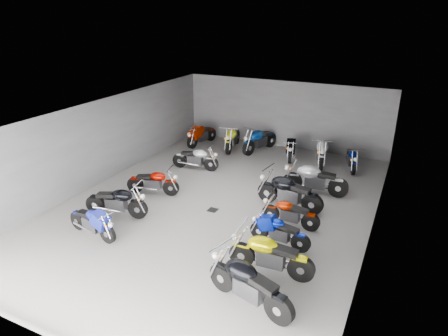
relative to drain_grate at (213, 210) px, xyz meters
The scene contains 22 objects.
ground 0.50m from the drain_grate, 90.00° to the left, with size 14.00×14.00×0.00m, color gray.
wall_back 7.67m from the drain_grate, 90.00° to the left, with size 10.00×0.10×3.20m, color slate.
wall_left 5.27m from the drain_grate, behind, with size 0.10×14.00×3.20m, color slate.
wall_right 5.27m from the drain_grate, ahead, with size 0.10×14.00×3.20m, color slate.
ceiling 3.25m from the drain_grate, 90.00° to the left, with size 10.00×14.00×0.04m, color black.
drain_grate is the anchor object (origin of this frame).
motorcycle_left_b 3.91m from the drain_grate, 129.24° to the right, with size 1.94×0.49×0.86m.
motorcycle_left_c 3.17m from the drain_grate, 146.99° to the right, with size 2.13×0.65×0.95m.
motorcycle_left_d 2.58m from the drain_grate, behind, with size 1.95×0.64×0.87m.
motorcycle_left_f 3.82m from the drain_grate, 128.06° to the left, with size 2.03×0.49×0.89m.
motorcycle_right_a 4.75m from the drain_grate, 52.73° to the right, with size 2.31×0.80×1.04m.
motorcycle_right_b 3.81m from the drain_grate, 39.89° to the right, with size 2.27×0.47×1.00m.
motorcycle_right_c 2.92m from the drain_grate, 21.62° to the right, with size 1.85×0.41×0.81m.
motorcycle_right_d 2.67m from the drain_grate, ahead, with size 1.87×0.36×0.82m.
motorcycle_right_e 2.64m from the drain_grate, 30.32° to the left, with size 2.38×0.57×1.05m.
motorcycle_right_f 3.94m from the drain_grate, 45.26° to the left, with size 2.38×0.55×1.05m.
motorcycle_back_a 7.04m from the drain_grate, 121.88° to the left, with size 0.56×2.15×0.95m.
motorcycle_back_b 6.38m from the drain_grate, 108.69° to the left, with size 0.64×2.29×1.01m.
motorcycle_back_c 6.35m from the drain_grate, 96.86° to the left, with size 0.86×2.30×1.04m.
motorcycle_back_d 6.14m from the drain_grate, 81.82° to the left, with size 0.65×2.08×0.93m.
motorcycle_back_e 6.39m from the drain_grate, 68.95° to the left, with size 0.70×2.38×1.06m.
motorcycle_back_f 6.89m from the drain_grate, 58.81° to the left, with size 0.68×1.91×0.86m.
Camera 1 is at (5.58, -11.13, 6.36)m, focal length 32.00 mm.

